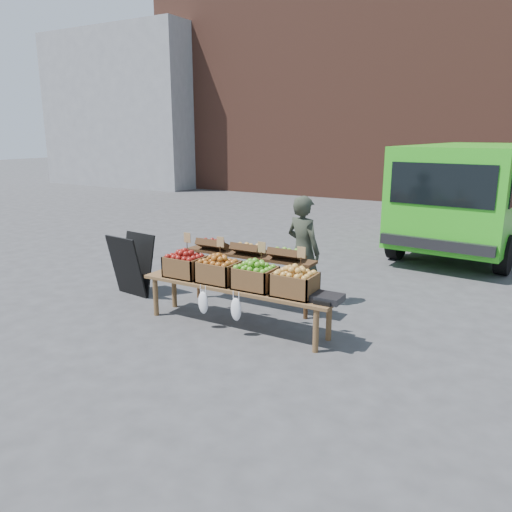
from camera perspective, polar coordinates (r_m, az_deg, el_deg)
The scene contains 13 objects.
ground at distance 6.76m, azimuth -4.66°, elevation -7.61°, with size 80.00×80.00×0.00m, color #414144.
brick_building at distance 20.63m, azimuth 21.05°, elevation 20.12°, with size 24.00×4.00×10.00m, color brown.
grey_building at distance 25.31m, azimuth -14.67°, elevation 15.86°, with size 8.00×3.00×7.00m, color gray.
delivery_van at distance 11.48m, azimuth 23.37°, elevation 6.00°, with size 2.28×4.98×2.23m, color green, non-canonical shape.
vendor at distance 7.28m, azimuth 5.40°, elevation 0.60°, with size 0.59×0.39×1.61m, color #2D3226.
chalkboard_sign at distance 7.97m, azimuth -14.00°, elevation -0.97°, with size 0.64×0.35×0.97m, color black, non-canonical shape.
back_table at distance 7.15m, azimuth -0.82°, elevation -1.96°, with size 2.10×0.44×1.04m, color #3F2714, non-canonical shape.
display_bench at distance 6.51m, azimuth -2.21°, elevation -5.75°, with size 2.70×0.56×0.57m, color brown, non-canonical shape.
crate_golden_apples at distance 6.84m, azimuth -8.10°, elevation -1.18°, with size 0.50×0.40×0.28m, color #6D0300, non-canonical shape.
crate_russet_pears at distance 6.53m, azimuth -4.29°, elevation -1.82°, with size 0.50×0.40×0.28m, color #A34A15, non-canonical shape.
crate_red_apples at distance 6.25m, azimuth -0.11°, elevation -2.51°, with size 0.50×0.40×0.28m, color #368C17, non-canonical shape.
crate_green_apples at distance 6.00m, azimuth 4.44°, elevation -3.25°, with size 0.50×0.40×0.28m, color gold, non-canonical shape.
weighing_scale at distance 5.87m, azimuth 8.18°, elevation -4.77°, with size 0.34×0.30×0.08m, color black.
Camera 1 is at (3.61, -5.15, 2.48)m, focal length 35.00 mm.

